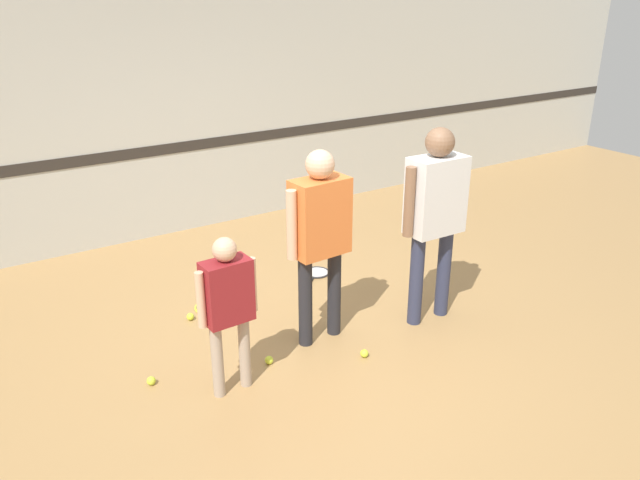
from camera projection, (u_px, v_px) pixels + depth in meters
The scene contains 11 objects.
ground_plane at pixel (322, 343), 5.19m from camera, with size 16.00×16.00×0.00m, color #A87F4C.
wall_back at pixel (169, 97), 6.99m from camera, with size 16.00×0.07×3.20m.
person_instructor at pixel (320, 227), 4.88m from camera, with size 0.61×0.28×1.62m.
person_student_left at pixel (228, 299), 4.31m from camera, with size 0.46×0.20×1.20m.
person_student_right at pixel (435, 205), 5.18m from camera, with size 0.65×0.28×1.72m.
racket_spare_on_floor at pixel (212, 308), 5.73m from camera, with size 0.33×0.55×0.03m.
racket_second_spare at pixel (316, 273), 6.42m from camera, with size 0.46×0.43×0.03m.
tennis_ball_near_instructor at pixel (364, 353), 4.98m from camera, with size 0.07×0.07×0.07m, color #CCE038.
tennis_ball_by_spare_racket at pixel (190, 317), 5.53m from camera, with size 0.07×0.07×0.07m, color #CCE038.
tennis_ball_stray_left at pixel (269, 360), 4.89m from camera, with size 0.07×0.07×0.07m, color #CCE038.
tennis_ball_stray_right at pixel (151, 381), 4.63m from camera, with size 0.07×0.07×0.07m, color #CCE038.
Camera 1 is at (-2.48, -3.73, 2.75)m, focal length 35.00 mm.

